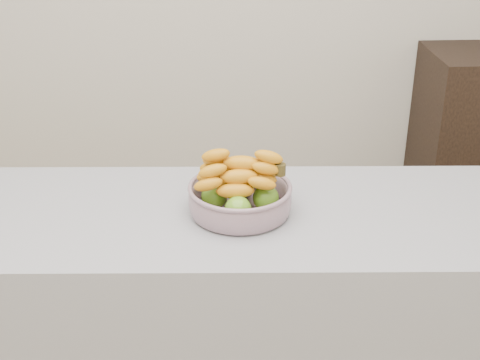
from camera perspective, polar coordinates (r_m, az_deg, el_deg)
The scene contains 3 objects.
counter at distance 2.13m, azimuth -3.93°, elevation -13.43°, with size 2.00×0.60×0.90m, color gray.
cabinet at distance 3.43m, azimuth 19.46°, elevation 2.25°, with size 0.55×0.44×0.99m, color black.
fruit_bowl at distance 1.84m, azimuth -0.01°, elevation -1.27°, with size 0.29×0.29×0.17m.
Camera 1 is at (0.13, -1.17, 1.80)m, focal length 50.00 mm.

